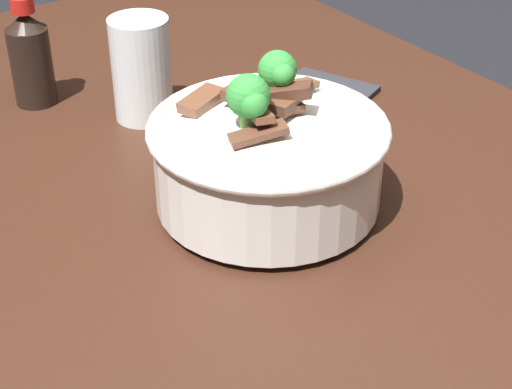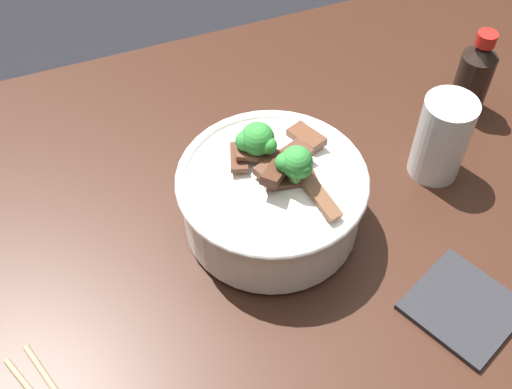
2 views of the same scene
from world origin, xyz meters
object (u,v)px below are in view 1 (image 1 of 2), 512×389
object	(u,v)px
rice_bowl	(271,150)
folded_napkin	(321,96)
drinking_glass	(142,74)
soy_sauce_bottle	(30,57)

from	to	relation	value
rice_bowl	folded_napkin	world-z (taller)	rice_bowl
rice_bowl	folded_napkin	xyz separation A→B (m)	(-0.16, 0.19, -0.06)
drinking_glass	folded_napkin	size ratio (longest dim) A/B	1.07
folded_napkin	soy_sauce_bottle	bearing A→B (deg)	-122.98
rice_bowl	folded_napkin	distance (m)	0.25
rice_bowl	soy_sauce_bottle	xyz separation A→B (m)	(-0.35, -0.10, -0.00)
folded_napkin	rice_bowl	bearing A→B (deg)	-49.74
rice_bowl	drinking_glass	distance (m)	0.24
drinking_glass	soy_sauce_bottle	size ratio (longest dim) A/B	0.91
drinking_glass	soy_sauce_bottle	world-z (taller)	soy_sauce_bottle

